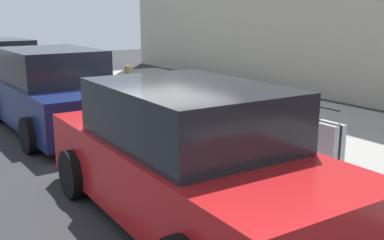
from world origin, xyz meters
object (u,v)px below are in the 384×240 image
suitcase_silver_0 (327,147)px  suitcase_black_4 (227,122)px  suitcase_teal_6 (197,112)px  suitcase_silver_7 (183,105)px  bollard_post (128,84)px  suitcase_navy_2 (276,130)px  suitcase_olive_8 (174,104)px  parked_car_charcoal_2 (0,68)px  suitcase_olive_1 (296,144)px  suitcase_red_5 (210,113)px  parked_car_navy_1 (52,92)px  suitcase_maroon_3 (247,129)px  parked_car_red_0 (188,158)px  fire_hydrant (143,90)px  suitcase_navy_9 (160,99)px

suitcase_silver_0 → suitcase_black_4: bearing=1.0°
suitcase_teal_6 → suitcase_silver_7: suitcase_silver_7 is taller
suitcase_silver_0 → bollard_post: size_ratio=0.99×
suitcase_navy_2 → suitcase_teal_6: size_ratio=1.19×
suitcase_olive_8 → parked_car_charcoal_2: parked_car_charcoal_2 is taller
suitcase_olive_1 → suitcase_red_5: size_ratio=0.78×
parked_car_navy_1 → suitcase_olive_1: bearing=-152.7°
suitcase_black_4 → parked_car_navy_1: bearing=39.4°
suitcase_teal_6 → suitcase_olive_8: 0.98m
suitcase_maroon_3 → parked_car_charcoal_2: parked_car_charcoal_2 is taller
parked_car_navy_1 → parked_car_charcoal_2: size_ratio=0.99×
suitcase_teal_6 → suitcase_olive_8: size_ratio=1.04×
suitcase_red_5 → suitcase_black_4: bearing=-178.7°
suitcase_silver_0 → suitcase_olive_1: 0.57m
suitcase_red_5 → parked_car_red_0: (-2.83, 2.33, 0.27)m
suitcase_red_5 → parked_car_navy_1: size_ratio=0.16×
suitcase_black_4 → suitcase_olive_8: suitcase_olive_8 is taller
fire_hydrant → suitcase_navy_9: bearing=176.7°
suitcase_silver_7 → bollard_post: 2.44m
suitcase_black_4 → suitcase_navy_9: (2.55, -0.01, 0.03)m
suitcase_olive_1 → suitcase_teal_6: suitcase_teal_6 is taller
suitcase_olive_8 → fire_hydrant: size_ratio=1.06×
fire_hydrant → suitcase_teal_6: bearing=179.4°
suitcase_black_4 → suitcase_red_5: bearing=1.3°
suitcase_silver_0 → suitcase_teal_6: size_ratio=1.19×
suitcase_maroon_3 → suitcase_red_5: 1.10m
suitcase_navy_2 → suitcase_maroon_3: bearing=13.0°
parked_car_navy_1 → parked_car_charcoal_2: parked_car_navy_1 is taller
suitcase_teal_6 → suitcase_red_5: bearing=174.2°
suitcase_red_5 → parked_car_navy_1: parked_car_navy_1 is taller
suitcase_olive_1 → suitcase_teal_6: (2.78, -0.02, 0.01)m
suitcase_olive_1 → suitcase_navy_9: (4.27, 0.00, 0.04)m
suitcase_black_4 → bollard_post: 4.00m
suitcase_silver_0 → suitcase_maroon_3: 1.73m
suitcase_silver_0 → suitcase_maroon_3: suitcase_silver_0 is taller
suitcase_maroon_3 → suitcase_olive_8: (2.60, -0.10, -0.01)m
suitcase_navy_9 → bollard_post: (1.44, 0.10, 0.16)m
suitcase_maroon_3 → parked_car_red_0: bearing=126.6°
suitcase_navy_2 → bollard_post: (5.13, 0.22, 0.12)m
suitcase_navy_2 → suitcase_black_4: size_ratio=1.52×
suitcase_teal_6 → parked_car_charcoal_2: (7.03, 2.38, 0.34)m
parked_car_red_0 → suitcase_red_5: bearing=-39.4°
suitcase_black_4 → suitcase_red_5: size_ratio=0.83×
suitcase_maroon_3 → fire_hydrant: (4.03, -0.07, 0.10)m
fire_hydrant → parked_car_charcoal_2: size_ratio=0.15×
suitcase_olive_1 → suitcase_red_5: bearing=0.7°
suitcase_olive_1 → parked_car_navy_1: parked_car_navy_1 is taller
bollard_post → parked_car_charcoal_2: (4.10, 2.26, 0.15)m
suitcase_red_5 → suitcase_olive_8: suitcase_olive_8 is taller
parked_car_charcoal_2 → suitcase_red_5: bearing=-162.9°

